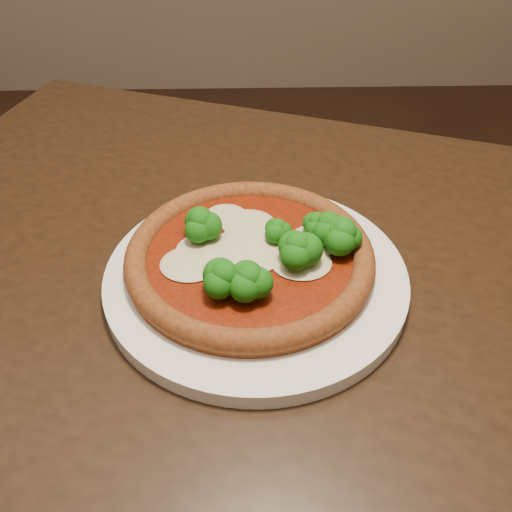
{
  "coord_description": "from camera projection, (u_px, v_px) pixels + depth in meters",
  "views": [
    {
      "loc": [
        0.16,
        -0.67,
        1.19
      ],
      "look_at": [
        0.17,
        -0.2,
        0.79
      ],
      "focal_mm": 40.0,
      "sensor_mm": 36.0,
      "label": 1
    }
  ],
  "objects": [
    {
      "name": "pizza",
      "position": [
        257.0,
        253.0,
        0.63
      ],
      "size": [
        0.28,
        0.28,
        0.06
      ],
      "rotation": [
        0.0,
        0.0,
        0.25
      ],
      "color": "brown",
      "rests_on": "plate"
    },
    {
      "name": "dining_table",
      "position": [
        284.0,
        361.0,
        0.68
      ],
      "size": [
        1.38,
        1.21,
        0.75
      ],
      "rotation": [
        0.0,
        0.0,
        -0.34
      ],
      "color": "black",
      "rests_on": "floor"
    },
    {
      "name": "plate",
      "position": [
        256.0,
        277.0,
        0.64
      ],
      "size": [
        0.34,
        0.34,
        0.02
      ],
      "primitive_type": "cylinder",
      "color": "white",
      "rests_on": "dining_table"
    },
    {
      "name": "floor",
      "position": [
        178.0,
        465.0,
        1.28
      ],
      "size": [
        4.0,
        4.0,
        0.0
      ],
      "primitive_type": "plane",
      "color": "black",
      "rests_on": "ground"
    }
  ]
}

